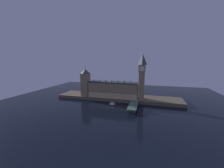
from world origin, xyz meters
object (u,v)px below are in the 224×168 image
(pedestrian_far_rail, at_px, (131,101))
(victoria_tower, at_px, (86,82))
(clock_tower, at_px, (142,75))
(pedestrian_near_rail, at_px, (129,106))
(car_northbound_lead, at_px, (132,103))
(car_southbound_lead, at_px, (134,106))
(boat_upstream, at_px, (112,104))
(street_lamp_near, at_px, (128,104))
(street_lamp_mid, at_px, (137,102))

(pedestrian_far_rail, bearing_deg, victoria_tower, 168.61)
(victoria_tower, bearing_deg, clock_tower, -1.40)
(clock_tower, height_order, pedestrian_far_rail, clock_tower)
(pedestrian_near_rail, bearing_deg, pedestrian_far_rail, 90.00)
(car_northbound_lead, relative_size, car_southbound_lead, 0.88)
(car_southbound_lead, bearing_deg, boat_upstream, 152.31)
(victoria_tower, height_order, car_northbound_lead, victoria_tower)
(street_lamp_near, relative_size, street_lamp_mid, 1.04)
(pedestrian_far_rail, bearing_deg, street_lamp_near, -90.74)
(victoria_tower, distance_m, car_northbound_lead, 95.86)
(victoria_tower, height_order, pedestrian_far_rail, victoria_tower)
(car_northbound_lead, height_order, street_lamp_near, street_lamp_near)
(car_southbound_lead, bearing_deg, street_lamp_mid, 72.73)
(pedestrian_near_rail, relative_size, street_lamp_mid, 0.24)
(pedestrian_far_rail, bearing_deg, car_northbound_lead, -75.46)
(street_lamp_near, bearing_deg, street_lamp_mid, 51.25)
(victoria_tower, distance_m, street_lamp_near, 100.10)
(pedestrian_far_rail, bearing_deg, clock_tower, 45.54)
(pedestrian_near_rail, xyz_separation_m, pedestrian_far_rail, (-0.00, 25.05, 0.04))
(pedestrian_far_rail, bearing_deg, street_lamp_mid, -54.60)
(pedestrian_far_rail, bearing_deg, pedestrian_near_rail, -90.00)
(victoria_tower, relative_size, street_lamp_mid, 8.31)
(victoria_tower, height_order, pedestrian_near_rail, victoria_tower)
(clock_tower, relative_size, pedestrian_near_rail, 48.29)
(car_northbound_lead, height_order, pedestrian_far_rail, pedestrian_far_rail)
(pedestrian_near_rail, xyz_separation_m, street_lamp_near, (-0.40, -5.73, 3.45))
(boat_upstream, bearing_deg, street_lamp_mid, -13.13)
(car_southbound_lead, xyz_separation_m, street_lamp_near, (-8.66, -4.58, 3.56))
(car_northbound_lead, xyz_separation_m, street_lamp_mid, (8.66, -5.44, 3.42))
(car_northbound_lead, distance_m, boat_upstream, 32.53)
(car_southbound_lead, relative_size, pedestrian_far_rail, 2.71)
(victoria_tower, xyz_separation_m, car_southbound_lead, (94.25, -43.53, -23.03))
(victoria_tower, bearing_deg, street_lamp_near, -29.34)
(car_southbound_lead, bearing_deg, clock_tower, 81.24)
(car_northbound_lead, height_order, car_southbound_lead, car_southbound_lead)
(pedestrian_near_rail, bearing_deg, clock_tower, 69.93)
(pedestrian_near_rail, bearing_deg, street_lamp_near, -93.99)
(pedestrian_near_rail, bearing_deg, boat_upstream, 147.61)
(car_southbound_lead, distance_m, pedestrian_near_rail, 8.34)
(car_northbound_lead, relative_size, boat_upstream, 0.34)
(car_southbound_lead, relative_size, boat_upstream, 0.39)
(car_southbound_lead, height_order, boat_upstream, car_southbound_lead)
(boat_upstream, bearing_deg, car_northbound_lead, -7.17)
(street_lamp_mid, bearing_deg, pedestrian_near_rail, -141.77)
(car_northbound_lead, xyz_separation_m, car_southbound_lead, (5.51, -15.59, 0.01))
(pedestrian_near_rail, relative_size, boat_upstream, 0.14)
(clock_tower, height_order, car_southbound_lead, clock_tower)
(clock_tower, bearing_deg, boat_upstream, -153.79)
(clock_tower, bearing_deg, victoria_tower, 178.60)
(clock_tower, bearing_deg, pedestrian_far_rail, -134.46)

